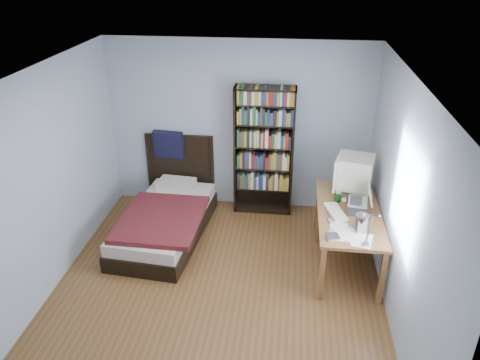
{
  "coord_description": "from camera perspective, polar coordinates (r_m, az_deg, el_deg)",
  "views": [
    {
      "loc": [
        0.77,
        -4.25,
        3.58
      ],
      "look_at": [
        0.18,
        0.73,
        1.08
      ],
      "focal_mm": 35.0,
      "sensor_mm": 36.0,
      "label": 1
    }
  ],
  "objects": [
    {
      "name": "room",
      "position": [
        4.9,
        -2.77,
        -1.88
      ],
      "size": [
        4.2,
        4.24,
        2.5
      ],
      "color": "brown",
      "rests_on": "ground"
    },
    {
      "name": "desk",
      "position": [
        6.33,
        12.53,
        -4.18
      ],
      "size": [
        0.75,
        1.59,
        0.73
      ],
      "color": "brown",
      "rests_on": "floor"
    },
    {
      "name": "crt_monitor",
      "position": [
        6.09,
        13.65,
        0.9
      ],
      "size": [
        0.54,
        0.5,
        0.52
      ],
      "color": "beige",
      "rests_on": "desk"
    },
    {
      "name": "laptop",
      "position": [
        5.75,
        14.29,
        -2.92
      ],
      "size": [
        0.32,
        0.32,
        0.36
      ],
      "color": "#2D2D30",
      "rests_on": "desk"
    },
    {
      "name": "desk_lamp",
      "position": [
        4.57,
        14.79,
        -5.01
      ],
      "size": [
        0.25,
        0.55,
        0.66
      ],
      "color": "#99999E",
      "rests_on": "desk"
    },
    {
      "name": "keyboard",
      "position": [
        5.71,
        11.56,
        -3.84
      ],
      "size": [
        0.28,
        0.46,
        0.04
      ],
      "primitive_type": "cube",
      "rotation": [
        0.0,
        0.07,
        0.28
      ],
      "color": "beige",
      "rests_on": "desk"
    },
    {
      "name": "speaker",
      "position": [
        5.37,
        14.59,
        -5.24
      ],
      "size": [
        0.11,
        0.11,
        0.2
      ],
      "primitive_type": "cube",
      "rotation": [
        0.0,
        0.0,
        0.13
      ],
      "color": "gray",
      "rests_on": "desk"
    },
    {
      "name": "soda_can",
      "position": [
        5.94,
        11.83,
        -2.06
      ],
      "size": [
        0.07,
        0.07,
        0.13
      ],
      "primitive_type": "cylinder",
      "color": "#073306",
      "rests_on": "desk"
    },
    {
      "name": "mouse",
      "position": [
        5.99,
        12.59,
        -2.4
      ],
      "size": [
        0.07,
        0.12,
        0.04
      ],
      "primitive_type": "ellipsoid",
      "color": "silver",
      "rests_on": "desk"
    },
    {
      "name": "phone_silver",
      "position": [
        5.53,
        11.0,
        -4.92
      ],
      "size": [
        0.08,
        0.11,
        0.02
      ],
      "primitive_type": "cube",
      "rotation": [
        0.0,
        0.0,
        0.37
      ],
      "color": "silver",
      "rests_on": "desk"
    },
    {
      "name": "phone_grey",
      "position": [
        5.35,
        11.06,
        -6.11
      ],
      "size": [
        0.08,
        0.1,
        0.02
      ],
      "primitive_type": "cube",
      "rotation": [
        0.0,
        0.0,
        -0.38
      ],
      "color": "gray",
      "rests_on": "desk"
    },
    {
      "name": "external_drive",
      "position": [
        5.24,
        11.22,
        -6.8
      ],
      "size": [
        0.17,
        0.17,
        0.03
      ],
      "primitive_type": "cube",
      "rotation": [
        0.0,
        0.0,
        0.27
      ],
      "color": "gray",
      "rests_on": "desk"
    },
    {
      "name": "bookshelf",
      "position": [
        6.73,
        2.93,
        3.51
      ],
      "size": [
        0.85,
        0.3,
        1.89
      ],
      "color": "black",
      "rests_on": "floor"
    },
    {
      "name": "bed",
      "position": [
        6.54,
        -8.96,
        -4.35
      ],
      "size": [
        1.14,
        2.09,
        1.16
      ],
      "color": "black",
      "rests_on": "floor"
    }
  ]
}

